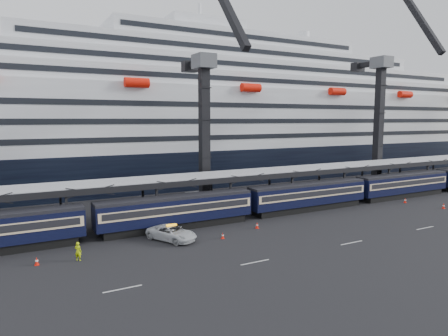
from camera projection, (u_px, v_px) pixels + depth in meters
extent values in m
plane|color=black|center=(407.00, 219.00, 51.84)|extent=(260.00, 260.00, 0.00)
cube|color=beige|center=(123.00, 289.00, 30.41)|extent=(3.00, 0.15, 0.02)
cube|color=beige|center=(255.00, 262.00, 36.07)|extent=(3.00, 0.15, 0.02)
cube|color=beige|center=(352.00, 243.00, 41.74)|extent=(3.00, 0.15, 0.02)
cube|color=beige|center=(425.00, 228.00, 47.40)|extent=(3.00, 0.15, 0.02)
cube|color=black|center=(177.00, 224.00, 47.30)|extent=(17.48, 2.40, 0.90)
cube|color=black|center=(177.00, 210.00, 47.08)|extent=(19.00, 2.80, 2.70)
cube|color=beige|center=(177.00, 207.00, 47.04)|extent=(18.62, 2.92, 1.05)
cube|color=black|center=(177.00, 207.00, 47.04)|extent=(17.86, 2.98, 0.70)
cube|color=black|center=(176.00, 197.00, 46.90)|extent=(19.00, 2.50, 0.35)
cube|color=black|center=(308.00, 207.00, 56.74)|extent=(17.48, 2.40, 0.90)
cube|color=black|center=(309.00, 195.00, 56.52)|extent=(19.00, 2.80, 2.70)
cube|color=beige|center=(309.00, 192.00, 56.48)|extent=(18.62, 2.92, 1.05)
cube|color=black|center=(309.00, 192.00, 56.48)|extent=(17.86, 2.98, 0.70)
cube|color=black|center=(309.00, 184.00, 56.34)|extent=(19.00, 2.50, 0.35)
cube|color=black|center=(402.00, 194.00, 66.18)|extent=(17.48, 2.40, 0.90)
cube|color=black|center=(403.00, 184.00, 65.96)|extent=(19.00, 2.80, 2.70)
cube|color=beige|center=(403.00, 182.00, 65.92)|extent=(18.62, 2.92, 1.05)
cube|color=black|center=(403.00, 182.00, 65.91)|extent=(17.86, 2.98, 0.70)
cube|color=black|center=(403.00, 175.00, 65.77)|extent=(19.00, 2.50, 0.35)
cube|color=#929499|center=(332.00, 166.00, 63.40)|extent=(130.00, 6.00, 0.25)
cube|color=black|center=(345.00, 170.00, 60.82)|extent=(130.00, 0.25, 0.70)
cube|color=black|center=(319.00, 166.00, 66.06)|extent=(130.00, 0.25, 0.70)
cube|color=black|center=(67.00, 215.00, 42.41)|extent=(0.25, 0.25, 5.40)
cube|color=black|center=(61.00, 205.00, 47.30)|extent=(0.25, 0.25, 5.40)
cube|color=black|center=(157.00, 206.00, 47.13)|extent=(0.25, 0.25, 5.40)
cube|color=black|center=(143.00, 198.00, 52.02)|extent=(0.25, 0.25, 5.40)
cube|color=black|center=(231.00, 198.00, 51.85)|extent=(0.25, 0.25, 5.40)
cube|color=black|center=(211.00, 191.00, 56.74)|extent=(0.25, 0.25, 5.40)
cube|color=black|center=(292.00, 191.00, 56.57)|extent=(0.25, 0.25, 5.40)
cube|color=black|center=(269.00, 186.00, 61.46)|extent=(0.25, 0.25, 5.40)
cube|color=black|center=(344.00, 186.00, 61.29)|extent=(0.25, 0.25, 5.40)
cube|color=black|center=(319.00, 181.00, 66.18)|extent=(0.25, 0.25, 5.40)
cube|color=black|center=(388.00, 181.00, 66.01)|extent=(0.25, 0.25, 5.40)
cube|color=black|center=(362.00, 177.00, 70.90)|extent=(0.25, 0.25, 5.40)
cube|color=black|center=(427.00, 177.00, 70.72)|extent=(0.25, 0.25, 5.40)
cube|color=black|center=(400.00, 173.00, 75.61)|extent=(0.25, 0.25, 5.40)
cube|color=black|center=(433.00, 170.00, 80.33)|extent=(0.25, 0.25, 5.40)
cube|color=black|center=(232.00, 160.00, 91.58)|extent=(200.00, 28.00, 7.00)
cube|color=silver|center=(232.00, 119.00, 90.42)|extent=(190.00, 26.88, 12.00)
cube|color=silver|center=(233.00, 85.00, 89.50)|extent=(160.00, 24.64, 3.00)
cube|color=black|center=(263.00, 80.00, 78.70)|extent=(153.60, 0.12, 0.90)
cube|color=silver|center=(233.00, 71.00, 89.14)|extent=(124.00, 21.84, 3.00)
cube|color=black|center=(260.00, 65.00, 79.56)|extent=(119.04, 0.12, 0.90)
cube|color=silver|center=(233.00, 57.00, 88.77)|extent=(90.00, 19.04, 3.00)
cube|color=black|center=(256.00, 51.00, 80.41)|extent=(86.40, 0.12, 0.90)
cube|color=silver|center=(233.00, 44.00, 88.40)|extent=(56.00, 16.24, 3.00)
cube|color=black|center=(252.00, 37.00, 81.27)|extent=(53.76, 0.12, 0.90)
cube|color=silver|center=(200.00, 28.00, 84.32)|extent=(16.00, 12.00, 2.50)
cylinder|color=silver|center=(304.00, 38.00, 97.48)|extent=(2.80, 2.80, 3.00)
cylinder|color=#FF1808|center=(137.00, 83.00, 65.18)|extent=(4.00, 1.60, 1.60)
cylinder|color=#FF1808|center=(251.00, 88.00, 75.56)|extent=(4.00, 1.60, 1.60)
cylinder|color=#FF1808|center=(337.00, 91.00, 85.94)|extent=(4.00, 1.60, 1.60)
cylinder|color=#FF1808|center=(405.00, 94.00, 96.33)|extent=(4.00, 1.60, 1.60)
cube|color=#4A4D52|center=(205.00, 200.00, 58.87)|extent=(4.50, 4.50, 2.00)
cube|color=black|center=(204.00, 132.00, 57.65)|extent=(1.30, 1.30, 18.00)
cube|color=#4A4D52|center=(204.00, 61.00, 56.43)|extent=(2.60, 3.20, 2.00)
cube|color=black|center=(223.00, 0.00, 50.53)|extent=(0.90, 12.26, 14.37)
cube|color=black|center=(197.00, 63.00, 58.63)|extent=(0.90, 5.04, 0.90)
cube|color=black|center=(190.00, 67.00, 60.85)|extent=(2.20, 1.60, 1.60)
cube|color=#4A4D52|center=(376.00, 183.00, 74.51)|extent=(4.50, 4.50, 2.00)
cube|color=black|center=(379.00, 124.00, 73.17)|extent=(1.30, 1.30, 20.00)
cube|color=#4A4D52|center=(382.00, 63.00, 71.83)|extent=(2.60, 3.20, 2.00)
cube|color=black|center=(412.00, 7.00, 65.82)|extent=(0.90, 12.21, 16.90)
cube|color=black|center=(369.00, 64.00, 74.27)|extent=(0.90, 5.60, 0.90)
cube|color=black|center=(358.00, 67.00, 76.74)|extent=(2.20, 1.60, 1.60)
imported|color=silver|center=(172.00, 233.00, 42.56)|extent=(4.95, 6.30, 1.59)
imported|color=#C6E70C|center=(78.00, 251.00, 36.42)|extent=(0.76, 0.73, 1.76)
cube|color=#FF1808|center=(37.00, 265.00, 35.39)|extent=(0.38, 0.38, 0.04)
cone|color=#FF1808|center=(37.00, 261.00, 35.34)|extent=(0.32, 0.32, 0.72)
cylinder|color=white|center=(37.00, 261.00, 35.34)|extent=(0.27, 0.27, 0.12)
cube|color=#FF1808|center=(223.00, 238.00, 43.24)|extent=(0.34, 0.34, 0.04)
cone|color=#FF1808|center=(223.00, 235.00, 43.20)|extent=(0.29, 0.29, 0.65)
cylinder|color=white|center=(223.00, 235.00, 43.20)|extent=(0.24, 0.24, 0.11)
cube|color=#FF1808|center=(257.00, 228.00, 47.30)|extent=(0.38, 0.38, 0.04)
cone|color=#FF1808|center=(257.00, 225.00, 47.25)|extent=(0.32, 0.32, 0.72)
cylinder|color=white|center=(257.00, 225.00, 47.25)|extent=(0.27, 0.27, 0.12)
cube|color=#FF1808|center=(405.00, 203.00, 61.68)|extent=(0.40, 0.40, 0.04)
cone|color=#FF1808|center=(405.00, 200.00, 61.63)|extent=(0.34, 0.34, 0.77)
cylinder|color=white|center=(405.00, 200.00, 61.63)|extent=(0.29, 0.29, 0.13)
cube|color=#FF1808|center=(443.00, 208.00, 57.72)|extent=(0.40, 0.40, 0.04)
cone|color=#FF1808|center=(444.00, 206.00, 57.67)|extent=(0.33, 0.33, 0.75)
cylinder|color=white|center=(444.00, 206.00, 57.67)|extent=(0.28, 0.28, 0.13)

